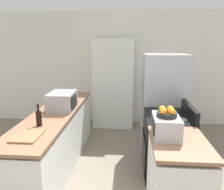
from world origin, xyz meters
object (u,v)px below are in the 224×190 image
Objects in this scene: refrigerator at (163,103)px; microwave at (62,101)px; toaster_oven at (166,126)px; pantry_cabinet at (113,84)px; stove at (166,144)px; fruit_bowl at (167,113)px; wine_bottle at (39,118)px.

refrigerator reaches higher than microwave.
toaster_oven is at bearing -31.70° from microwave.
pantry_cabinet is 2.66m from toaster_oven.
toaster_oven is (-0.15, -0.70, 0.56)m from stove.
pantry_cabinet is at bearing 106.74° from toaster_oven.
stove is at bearing 77.84° from fruit_bowl.
toaster_oven is at bearing -97.57° from refrigerator.
refrigerator is (0.05, 0.81, 0.40)m from stove.
refrigerator is at bearing -46.96° from pantry_cabinet.
pantry_cabinet is 2.48m from wine_bottle.
toaster_oven is (-0.20, -1.51, 0.15)m from refrigerator.
pantry_cabinet is 9.09× the size of fruit_bowl.
fruit_bowl is (1.43, -0.90, 0.14)m from microwave.
refrigerator is 3.41× the size of microwave.
wine_bottle is 1.54m from fruit_bowl.
refrigerator is 7.82× the size of fruit_bowl.
stove is 1.83m from wine_bottle.
wine_bottle reaches higher than toaster_oven.
microwave is (-0.67, -1.66, 0.03)m from pantry_cabinet.
fruit_bowl is (-0.15, -0.71, 0.71)m from stove.
toaster_oven is (1.52, -0.18, 0.01)m from wine_bottle.
refrigerator is 6.10× the size of wine_bottle.
refrigerator is 4.11× the size of toaster_oven.
stove is 0.90m from toaster_oven.
wine_bottle is 1.53m from toaster_oven.
wine_bottle is 0.67× the size of toaster_oven.
fruit_bowl is at bearing -73.35° from pantry_cabinet.
microwave is at bearing 173.22° from stove.
refrigerator reaches higher than stove.
pantry_cabinet reaches higher than wine_bottle.
fruit_bowl is at bearing -97.55° from refrigerator.
refrigerator is at bearing 82.45° from fruit_bowl.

